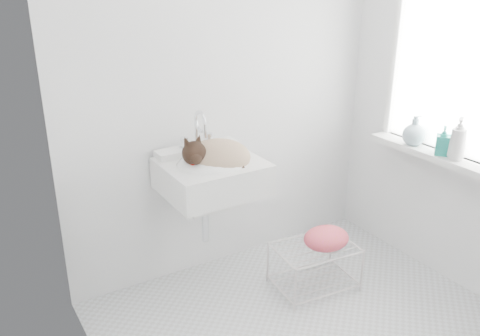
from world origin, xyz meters
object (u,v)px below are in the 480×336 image
bottle_b (441,154)px  bottle_c (413,144)px  sink (212,162)px  wire_rack (314,266)px  bottle_a (455,159)px  cat (215,156)px

bottle_b → bottle_c: 0.22m
sink → wire_rack: bearing=-32.9°
bottle_a → bottle_b: (0.00, 0.10, 0.00)m
bottle_b → bottle_c: (0.00, 0.22, 0.00)m
sink → cat: cat is taller
wire_rack → bottle_c: (0.72, -0.05, 0.70)m
cat → wire_rack: 0.96m
bottle_b → wire_rack: bearing=159.2°
sink → cat: size_ratio=1.26×
sink → bottle_b: size_ratio=3.21×
cat → bottle_a: bearing=-14.6°
bottle_a → bottle_b: size_ratio=1.21×
bottle_a → bottle_b: 0.10m
bottle_a → bottle_b: bearing=90.0°
bottle_c → bottle_a: bearing=-90.0°
wire_rack → bottle_a: size_ratio=2.23×
sink → bottle_a: sink is taller
wire_rack → bottle_c: bearing=-4.1°
sink → wire_rack: sink is taller
wire_rack → bottle_a: bottle_a is taller
sink → cat: 0.05m
sink → bottle_a: bearing=-29.8°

